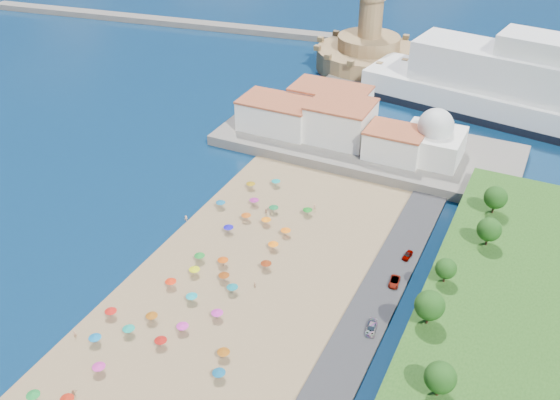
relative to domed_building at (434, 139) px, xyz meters
The scene contains 11 objects.
ground 77.60m from the domed_building, 112.91° to the right, with size 700.00×700.00×0.00m, color #071938.
terrace 21.44m from the domed_building, behind, with size 90.00×36.00×3.00m, color #59544C.
jetty 56.51m from the domed_building, 138.62° to the left, with size 18.00×70.00×2.40m, color #59544C.
breakwater 162.43m from the domed_building, 149.64° to the left, with size 200.00×7.00×2.60m, color #59544C.
waterfront_buildings 33.17m from the domed_building, behind, with size 57.00×29.00×11.00m.
domed_building is the anchor object (origin of this frame).
fortress 79.11m from the domed_building, 122.08° to the left, with size 40.00×40.00×32.40m.
beach_parasols 87.39m from the domed_building, 110.73° to the right, with size 30.77×109.26×2.20m.
beachgoers 82.69m from the domed_building, 113.15° to the right, with size 33.91×93.56×1.86m.
parked_cars 75.93m from the domed_building, 85.44° to the right, with size 2.52×75.35×1.34m.
hillside_trees 76.41m from the domed_building, 76.04° to the right, with size 14.02×111.00×7.31m.
Camera 1 is at (58.46, -88.98, 89.07)m, focal length 40.00 mm.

